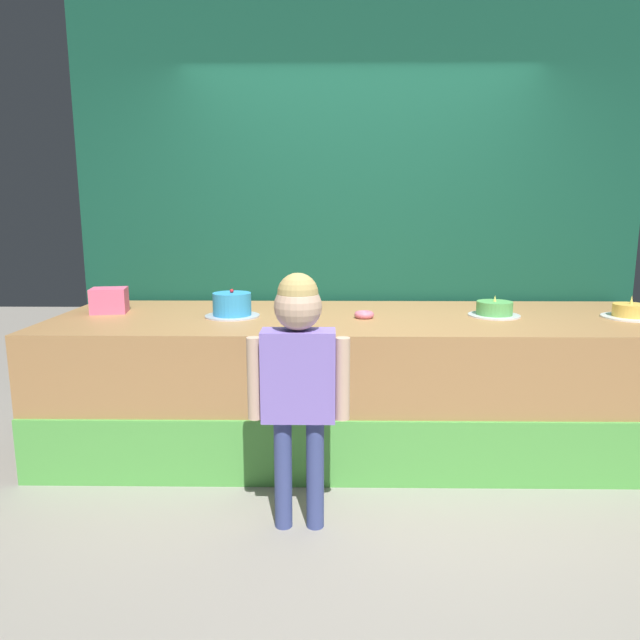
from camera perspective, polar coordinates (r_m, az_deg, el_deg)
name	(u,v)px	position (r m, az deg, el deg)	size (l,w,h in m)	color
ground_plane	(368,486)	(3.25, 4.84, -16.25)	(12.00, 12.00, 0.00)	gray
stage_platform	(362,381)	(3.66, 4.28, -6.08)	(3.84, 1.25, 0.84)	#B27F4C
curtain_backdrop	(359,196)	(4.23, 3.91, 12.32)	(4.05, 0.08, 3.19)	#144C38
child_figure	(298,367)	(2.58, -2.18, -4.77)	(0.47, 0.22, 1.21)	#3F4C8C
pink_box	(109,300)	(3.91, -20.37, 1.86)	(0.22, 0.18, 0.16)	pink
donut	(364,315)	(3.49, 4.45, 0.54)	(0.12, 0.12, 0.04)	pink
cake_left	(232,305)	(3.56, -8.80, 1.45)	(0.34, 0.34, 0.17)	silver
cake_center	(494,309)	(3.71, 17.07, 1.02)	(0.32, 0.32, 0.13)	silver
cake_right	(630,312)	(3.97, 28.67, 0.72)	(0.33, 0.33, 0.14)	white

